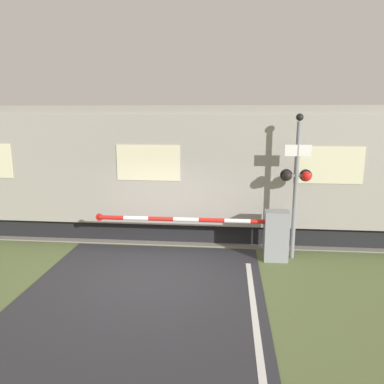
{
  "coord_description": "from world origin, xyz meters",
  "views": [
    {
      "loc": [
        1.71,
        -7.81,
        3.69
      ],
      "look_at": [
        0.75,
        1.97,
        1.6
      ],
      "focal_mm": 35.0,
      "sensor_mm": 36.0,
      "label": 1
    }
  ],
  "objects": [
    {
      "name": "train",
      "position": [
        -0.47,
        3.71,
        1.99
      ],
      "size": [
        17.47,
        3.1,
        3.89
      ],
      "color": "black",
      "rests_on": "ground_plane"
    },
    {
      "name": "signal_post",
      "position": [
        3.4,
        1.55,
        2.09
      ],
      "size": [
        0.78,
        0.26,
        3.68
      ],
      "color": "gray",
      "rests_on": "ground_plane"
    },
    {
      "name": "ground_plane",
      "position": [
        0.0,
        0.0,
        0.0
      ],
      "size": [
        80.0,
        80.0,
        0.0
      ],
      "primitive_type": "plane",
      "color": "#5B6B3D"
    },
    {
      "name": "crossing_barrier",
      "position": [
        2.62,
        1.37,
        0.7
      ],
      "size": [
        4.99,
        0.44,
        1.29
      ],
      "color": "gray",
      "rests_on": "ground_plane"
    },
    {
      "name": "track_bed",
      "position": [
        0.0,
        3.71,
        0.02
      ],
      "size": [
        36.0,
        3.2,
        0.13
      ],
      "color": "gray",
      "rests_on": "ground_plane"
    }
  ]
}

